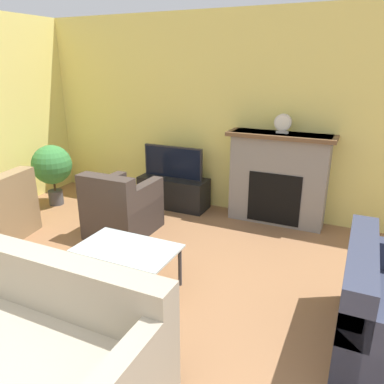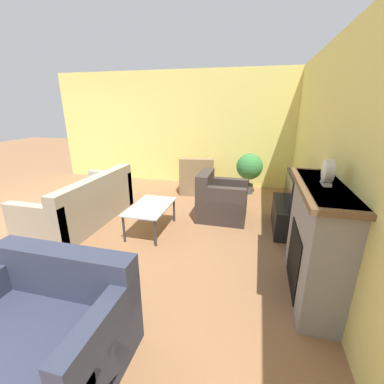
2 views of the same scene
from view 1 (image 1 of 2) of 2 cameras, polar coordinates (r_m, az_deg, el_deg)
name	(u,v)px [view 1 (image 1 of 2)]	position (r m, az deg, el deg)	size (l,w,h in m)	color
wall_back	(221,115)	(5.32, 4.49, 11.61)	(8.62, 0.06, 2.70)	#EADB72
fireplace	(278,177)	(5.03, 13.01, 2.28)	(1.35, 0.41, 1.20)	gray
tv_stand	(174,192)	(5.55, -2.81, -0.03)	(1.02, 0.40, 0.44)	black
tv	(173,162)	(5.41, -2.90, 4.54)	(0.91, 0.06, 0.47)	#232328
couch_sectional	(18,344)	(2.90, -25.02, -20.27)	(2.01, 0.88, 0.82)	#9E937F
armchair_accent	(122,211)	(4.73, -10.68, -2.83)	(0.70, 0.82, 0.82)	#3D332D
coffee_table	(127,252)	(3.57, -9.86, -8.98)	(0.93, 0.57, 0.43)	#333338
potted_plant	(52,166)	(5.89, -20.55, 3.69)	(0.57, 0.57, 0.91)	#47474C
mantel_clock	(283,123)	(4.88, 13.69, 10.15)	(0.21, 0.07, 0.24)	beige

